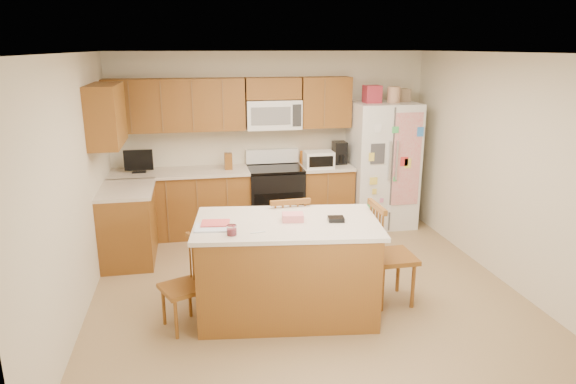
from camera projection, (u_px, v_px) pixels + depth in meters
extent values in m
plane|color=#97744D|center=(304.00, 288.00, 5.65)|extent=(4.50, 4.50, 0.00)
cube|color=beige|center=(271.00, 140.00, 7.43)|extent=(4.50, 0.10, 2.50)
cube|color=beige|center=(384.00, 266.00, 3.18)|extent=(4.50, 0.10, 2.50)
cube|color=beige|center=(75.00, 189.00, 4.90)|extent=(0.10, 4.50, 2.50)
cube|color=beige|center=(502.00, 168.00, 5.71)|extent=(0.10, 4.50, 2.50)
cube|color=white|center=(306.00, 53.00, 4.96)|extent=(4.50, 4.50, 0.04)
cube|color=brown|center=(182.00, 205.00, 7.13)|extent=(1.87, 0.60, 0.88)
cube|color=brown|center=(325.00, 197.00, 7.50)|extent=(0.72, 0.60, 0.88)
cube|color=brown|center=(128.00, 226.00, 6.29)|extent=(0.60, 0.95, 0.88)
cube|color=beige|center=(180.00, 173.00, 7.00)|extent=(1.87, 0.64, 0.04)
cube|color=beige|center=(326.00, 166.00, 7.37)|extent=(0.72, 0.64, 0.04)
cube|color=beige|center=(126.00, 190.00, 6.16)|extent=(0.64, 0.95, 0.04)
cube|color=brown|center=(175.00, 105.00, 6.89)|extent=(1.85, 0.33, 0.70)
cube|color=brown|center=(325.00, 102.00, 7.26)|extent=(0.70, 0.33, 0.70)
cube|color=brown|center=(273.00, 88.00, 7.07)|extent=(0.76, 0.33, 0.29)
cube|color=brown|center=(106.00, 115.00, 5.89)|extent=(0.33, 0.95, 0.70)
cube|color=brown|center=(130.00, 107.00, 6.63)|extent=(0.02, 0.01, 0.66)
cube|color=brown|center=(136.00, 214.00, 6.74)|extent=(0.02, 0.01, 0.84)
cube|color=brown|center=(161.00, 107.00, 6.70)|extent=(0.02, 0.01, 0.66)
cube|color=brown|center=(167.00, 212.00, 6.81)|extent=(0.02, 0.01, 0.84)
cube|color=brown|center=(193.00, 106.00, 6.77)|extent=(0.02, 0.01, 0.66)
cube|color=brown|center=(198.00, 210.00, 6.88)|extent=(0.02, 0.01, 0.84)
cube|color=brown|center=(223.00, 105.00, 6.84)|extent=(0.01, 0.01, 0.66)
cube|color=brown|center=(228.00, 209.00, 6.96)|extent=(0.01, 0.01, 0.84)
cube|color=brown|center=(325.00, 103.00, 7.09)|extent=(0.01, 0.01, 0.66)
cube|color=brown|center=(328.00, 203.00, 7.21)|extent=(0.01, 0.01, 0.84)
cube|color=white|center=(273.00, 114.00, 7.14)|extent=(0.76, 0.38, 0.40)
cube|color=slate|center=(271.00, 116.00, 6.95)|extent=(0.54, 0.01, 0.24)
cube|color=#262626|center=(297.00, 115.00, 7.01)|extent=(0.12, 0.01, 0.30)
cube|color=brown|center=(228.00, 161.00, 7.09)|extent=(0.10, 0.14, 0.22)
cube|color=black|center=(139.00, 172.00, 6.92)|extent=(0.18, 0.12, 0.02)
cube|color=black|center=(138.00, 160.00, 6.88)|extent=(0.38, 0.03, 0.28)
cube|color=#D96402|center=(313.00, 158.00, 7.39)|extent=(0.35, 0.22, 0.18)
cube|color=white|center=(319.00, 160.00, 7.17)|extent=(0.40, 0.28, 0.23)
cube|color=black|center=(321.00, 162.00, 7.04)|extent=(0.34, 0.01, 0.15)
cube|color=black|center=(340.00, 153.00, 7.41)|extent=(0.18, 0.22, 0.32)
cylinder|color=black|center=(341.00, 158.00, 7.37)|extent=(0.12, 0.12, 0.12)
cube|color=black|center=(275.00, 200.00, 7.35)|extent=(0.76, 0.64, 0.88)
cube|color=black|center=(279.00, 208.00, 7.05)|extent=(0.68, 0.01, 0.42)
cube|color=black|center=(275.00, 168.00, 7.22)|extent=(0.76, 0.64, 0.03)
cube|color=white|center=(272.00, 156.00, 7.44)|extent=(0.76, 0.10, 0.20)
cube|color=white|center=(382.00, 165.00, 7.45)|extent=(0.90, 0.75, 1.80)
cube|color=#4C4C4C|center=(392.00, 171.00, 7.09)|extent=(0.02, 0.01, 1.75)
cube|color=silver|center=(390.00, 161.00, 7.02)|extent=(0.02, 0.03, 0.55)
cube|color=silver|center=(397.00, 161.00, 7.04)|extent=(0.02, 0.03, 0.55)
cube|color=#3F3F44|center=(378.00, 154.00, 6.99)|extent=(0.20, 0.01, 0.28)
cube|color=#D84C59|center=(406.00, 160.00, 7.09)|extent=(0.42, 0.01, 1.30)
cube|color=#A32837|center=(372.00, 94.00, 7.14)|extent=(0.22, 0.22, 0.24)
cylinder|color=tan|center=(394.00, 95.00, 7.15)|extent=(0.18, 0.18, 0.22)
cube|color=#876E53|center=(402.00, 95.00, 7.31)|extent=(0.18, 0.20, 0.18)
cube|color=brown|center=(287.00, 270.00, 5.01)|extent=(1.77, 1.14, 0.92)
cube|color=beige|center=(287.00, 223.00, 4.88)|extent=(1.86, 1.23, 0.04)
cylinder|color=#A32837|center=(232.00, 232.00, 4.52)|extent=(0.08, 0.08, 0.06)
cylinder|color=white|center=(232.00, 230.00, 4.51)|extent=(0.09, 0.09, 0.09)
cube|color=pink|center=(293.00, 217.00, 4.89)|extent=(0.22, 0.17, 0.07)
cube|color=black|center=(336.00, 219.00, 4.88)|extent=(0.16, 0.14, 0.04)
cube|color=white|center=(212.00, 228.00, 4.69)|extent=(0.33, 0.28, 0.01)
cube|color=#D84C4C|center=(215.00, 223.00, 4.76)|extent=(0.28, 0.23, 0.01)
cylinder|color=white|center=(258.00, 232.00, 4.57)|extent=(0.14, 0.03, 0.01)
cube|color=brown|center=(182.00, 288.00, 4.75)|extent=(0.48, 0.49, 0.04)
cylinder|color=brown|center=(164.00, 306.00, 4.85)|extent=(0.03, 0.03, 0.38)
cylinder|color=brown|center=(176.00, 320.00, 4.61)|extent=(0.03, 0.03, 0.38)
cylinder|color=brown|center=(190.00, 299.00, 5.00)|extent=(0.03, 0.03, 0.38)
cylinder|color=brown|center=(203.00, 311.00, 4.76)|extent=(0.03, 0.03, 0.38)
cylinder|color=brown|center=(190.00, 257.00, 4.87)|extent=(0.02, 0.02, 0.43)
cylinder|color=brown|center=(193.00, 259.00, 4.82)|extent=(0.02, 0.02, 0.43)
cylinder|color=brown|center=(196.00, 261.00, 4.77)|extent=(0.02, 0.02, 0.43)
cylinder|color=brown|center=(199.00, 264.00, 4.71)|extent=(0.02, 0.02, 0.43)
cylinder|color=brown|center=(202.00, 266.00, 4.66)|extent=(0.02, 0.02, 0.43)
cube|color=brown|center=(195.00, 240.00, 4.71)|extent=(0.18, 0.34, 0.04)
cube|color=brown|center=(286.00, 244.00, 5.61)|extent=(0.47, 0.45, 0.05)
cylinder|color=brown|center=(298.00, 258.00, 5.87)|extent=(0.04, 0.04, 0.46)
cylinder|color=brown|center=(267.00, 261.00, 5.79)|extent=(0.04, 0.04, 0.46)
cylinder|color=brown|center=(306.00, 269.00, 5.57)|extent=(0.04, 0.04, 0.46)
cylinder|color=brown|center=(273.00, 272.00, 5.49)|extent=(0.04, 0.04, 0.46)
cylinder|color=brown|center=(305.00, 224.00, 5.41)|extent=(0.02, 0.02, 0.51)
cylinder|color=brown|center=(298.00, 225.00, 5.39)|extent=(0.02, 0.02, 0.51)
cylinder|color=brown|center=(290.00, 225.00, 5.37)|extent=(0.02, 0.02, 0.51)
cylinder|color=brown|center=(283.00, 226.00, 5.35)|extent=(0.02, 0.02, 0.51)
cylinder|color=brown|center=(276.00, 227.00, 5.33)|extent=(0.02, 0.02, 0.51)
cube|color=brown|center=(290.00, 202.00, 5.30)|extent=(0.43, 0.07, 0.05)
cube|color=brown|center=(392.00, 257.00, 5.23)|extent=(0.44, 0.47, 0.05)
cylinder|color=brown|center=(413.00, 286.00, 5.16)|extent=(0.04, 0.04, 0.47)
cylinder|color=brown|center=(398.00, 271.00, 5.51)|extent=(0.04, 0.04, 0.47)
cylinder|color=brown|center=(382.00, 289.00, 5.09)|extent=(0.04, 0.04, 0.47)
cylinder|color=brown|center=(369.00, 274.00, 5.44)|extent=(0.04, 0.04, 0.47)
cylinder|color=brown|center=(382.00, 238.00, 4.96)|extent=(0.02, 0.02, 0.52)
cylinder|color=brown|center=(379.00, 235.00, 5.04)|extent=(0.02, 0.02, 0.52)
cylinder|color=brown|center=(376.00, 232.00, 5.12)|extent=(0.02, 0.02, 0.52)
cylinder|color=brown|center=(373.00, 229.00, 5.20)|extent=(0.02, 0.02, 0.52)
cylinder|color=brown|center=(370.00, 226.00, 5.27)|extent=(0.02, 0.02, 0.52)
cube|color=brown|center=(377.00, 207.00, 5.05)|extent=(0.05, 0.44, 0.05)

